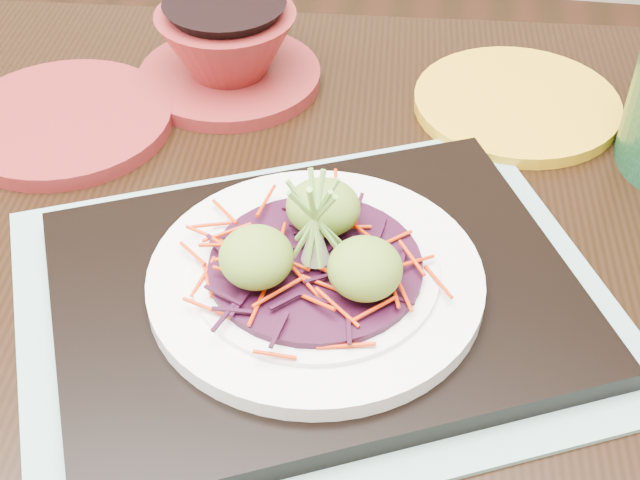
# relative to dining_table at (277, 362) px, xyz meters

# --- Properties ---
(dining_table) EXTENTS (1.25, 0.87, 0.75)m
(dining_table) POSITION_rel_dining_table_xyz_m (0.00, 0.00, 0.00)
(dining_table) COLOR black
(dining_table) RESTS_ON ground
(placemat) EXTENTS (0.50, 0.46, 0.00)m
(placemat) POSITION_rel_dining_table_xyz_m (0.04, -0.03, 0.10)
(placemat) COLOR #86ADA2
(placemat) RESTS_ON dining_table
(serving_tray) EXTENTS (0.43, 0.39, 0.02)m
(serving_tray) POSITION_rel_dining_table_xyz_m (0.04, -0.03, 0.11)
(serving_tray) COLOR black
(serving_tray) RESTS_ON placemat
(white_plate) EXTENTS (0.23, 0.23, 0.02)m
(white_plate) POSITION_rel_dining_table_xyz_m (0.04, -0.03, 0.13)
(white_plate) COLOR white
(white_plate) RESTS_ON serving_tray
(cabbage_bed) EXTENTS (0.14, 0.14, 0.01)m
(cabbage_bed) POSITION_rel_dining_table_xyz_m (0.04, -0.03, 0.14)
(cabbage_bed) COLOR black
(cabbage_bed) RESTS_ON white_plate
(carrot_julienne) EXTENTS (0.18, 0.18, 0.01)m
(carrot_julienne) POSITION_rel_dining_table_xyz_m (0.04, -0.03, 0.14)
(carrot_julienne) COLOR red
(carrot_julienne) RESTS_ON cabbage_bed
(guacamole_scoops) EXTENTS (0.13, 0.11, 0.04)m
(guacamole_scoops) POSITION_rel_dining_table_xyz_m (0.04, -0.03, 0.16)
(guacamole_scoops) COLOR olive
(guacamole_scoops) RESTS_ON cabbage_bed
(scallion_garnish) EXTENTS (0.05, 0.05, 0.08)m
(scallion_garnish) POSITION_rel_dining_table_xyz_m (0.04, -0.03, 0.18)
(scallion_garnish) COLOR #75AC44
(scallion_garnish) RESTS_ON cabbage_bed
(terracotta_side_plate) EXTENTS (0.20, 0.20, 0.01)m
(terracotta_side_plate) POSITION_rel_dining_table_xyz_m (-0.22, 0.16, 0.11)
(terracotta_side_plate) COLOR maroon
(terracotta_side_plate) RESTS_ON dining_table
(water_glass) EXTENTS (0.08, 0.08, 0.09)m
(water_glass) POSITION_rel_dining_table_xyz_m (-0.10, 0.31, 0.14)
(water_glass) COLOR white
(water_glass) RESTS_ON dining_table
(terracotta_bowl_set) EXTENTS (0.21, 0.21, 0.07)m
(terracotta_bowl_set) POSITION_rel_dining_table_xyz_m (-0.09, 0.25, 0.13)
(terracotta_bowl_set) COLOR maroon
(terracotta_bowl_set) RESTS_ON dining_table
(yellow_plate) EXTENTS (0.19, 0.19, 0.01)m
(yellow_plate) POSITION_rel_dining_table_xyz_m (0.18, 0.25, 0.10)
(yellow_plate) COLOR #C68F16
(yellow_plate) RESTS_ON dining_table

